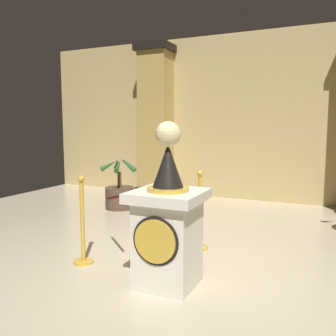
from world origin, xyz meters
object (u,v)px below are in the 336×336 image
Objects in this scene: pedestal_clock at (168,224)px; stanchion_near at (200,221)px; potted_palm_left at (120,194)px; stanchion_far at (83,233)px.

pedestal_clock reaches higher than stanchion_near.
pedestal_clock is at bearing -50.01° from potted_palm_left.
stanchion_far reaches higher than potted_palm_left.
potted_palm_left is at bearing 129.99° from pedestal_clock.
stanchion_near is (-0.07, 1.19, -0.28)m from pedestal_clock.
pedestal_clock is 1.59× the size of stanchion_far.
potted_palm_left is at bearing 113.34° from stanchion_far.
stanchion_far is 1.01× the size of potted_palm_left.
stanchion_far is at bearing -136.02° from stanchion_near.
stanchion_near is 1.01× the size of potted_palm_left.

